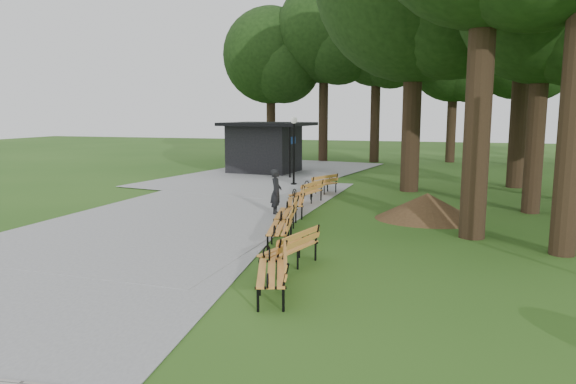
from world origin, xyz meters
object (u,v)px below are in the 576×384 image
(person, at_px, (276,192))
(lamp_post, at_px, (294,136))
(bench_3, at_px, (286,214))
(bench_1, at_px, (289,249))
(bench_6, at_px, (320,185))
(bench_4, at_px, (295,202))
(bench_2, at_px, (280,228))
(bench_0, at_px, (271,273))
(bench_5, at_px, (306,193))
(kiosk, at_px, (264,148))
(dirt_mound, at_px, (427,206))

(person, xyz_separation_m, lamp_post, (-1.39, 7.07, 1.54))
(lamp_post, bearing_deg, bench_3, -75.58)
(person, bearing_deg, bench_1, -167.17)
(person, xyz_separation_m, bench_6, (0.47, 4.52, -0.33))
(person, xyz_separation_m, bench_4, (0.63, 0.16, -0.33))
(bench_1, distance_m, bench_4, 6.15)
(person, distance_m, bench_6, 4.56)
(bench_2, bearing_deg, bench_0, 3.66)
(bench_5, bearing_deg, person, 1.28)
(bench_6, bearing_deg, bench_0, 33.19)
(person, bearing_deg, kiosk, 13.23)
(lamp_post, relative_size, bench_6, 1.69)
(kiosk, distance_m, bench_4, 12.69)
(dirt_mound, distance_m, bench_3, 4.72)
(lamp_post, xyz_separation_m, bench_5, (1.86, -4.84, -1.87))
(person, distance_m, dirt_mound, 4.95)
(bench_1, height_order, bench_6, same)
(bench_4, bearing_deg, bench_2, -4.66)
(lamp_post, relative_size, bench_5, 1.69)
(bench_3, relative_size, bench_6, 1.00)
(bench_0, height_order, bench_1, same)
(bench_3, bearing_deg, bench_4, 177.56)
(dirt_mound, relative_size, bench_4, 1.46)
(bench_2, bearing_deg, lamp_post, -177.23)
(bench_4, bearing_deg, bench_5, 169.85)
(bench_4, distance_m, bench_6, 4.36)
(bench_0, height_order, bench_3, same)
(dirt_mound, height_order, bench_2, bench_2)
(lamp_post, relative_size, dirt_mound, 1.16)
(lamp_post, height_order, bench_0, lamp_post)
(bench_3, height_order, bench_4, same)
(lamp_post, xyz_separation_m, bench_3, (2.32, -9.03, -1.87))
(dirt_mound, xyz_separation_m, bench_3, (-3.97, -2.54, 0.01))
(lamp_post, relative_size, bench_0, 1.69)
(dirt_mound, height_order, bench_3, bench_3)
(lamp_post, relative_size, bench_3, 1.69)
(bench_2, relative_size, bench_4, 1.00)
(lamp_post, bearing_deg, bench_6, -53.84)
(dirt_mound, bearing_deg, bench_2, -128.97)
(kiosk, distance_m, lamp_post, 5.67)
(bench_0, relative_size, bench_2, 1.00)
(bench_0, xyz_separation_m, bench_6, (-1.86, 12.11, 0.00))
(bench_2, bearing_deg, dirt_mound, 129.80)
(bench_3, xyz_separation_m, bench_6, (-0.46, 6.49, 0.00))
(bench_4, bearing_deg, bench_0, -2.26)
(bench_2, height_order, bench_6, same)
(person, bearing_deg, bench_3, -162.11)
(bench_1, bearing_deg, person, -144.57)
(bench_0, height_order, bench_5, same)
(person, relative_size, dirt_mound, 0.56)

